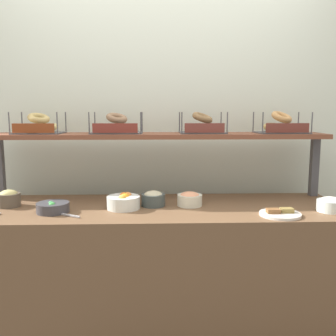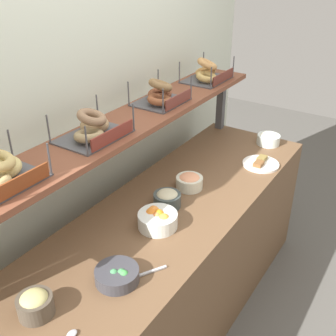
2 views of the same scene
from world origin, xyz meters
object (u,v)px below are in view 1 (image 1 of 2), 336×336
at_px(bowl_lox_spread, 190,199).
at_px(serving_spoon_near_plate, 63,214).
at_px(bowl_tuna_salad, 153,198).
at_px(bowl_fruit_salad, 124,201).
at_px(bagel_basket_plain, 39,126).
at_px(bowl_cream_cheese, 331,204).
at_px(serving_plate_white, 280,214).
at_px(bowl_veggie_mix, 53,207).
at_px(bagel_basket_everything, 117,126).
at_px(bagel_basket_sesame, 281,126).
at_px(bowl_hummus, 9,198).
at_px(bagel_basket_cinnamon_raisin, 202,126).

relative_size(bowl_lox_spread, serving_spoon_near_plate, 0.94).
relative_size(bowl_tuna_salad, bowl_fruit_salad, 0.75).
bearing_deg(bowl_lox_spread, bagel_basket_plain, 164.87).
bearing_deg(bowl_fruit_salad, bowl_tuna_salad, 18.57).
height_order(bowl_cream_cheese, bagel_basket_plain, bagel_basket_plain).
distance_m(bowl_tuna_salad, serving_plate_white, 0.75).
distance_m(bowl_lox_spread, serving_plate_white, 0.54).
distance_m(serving_plate_white, bagel_basket_plain, 1.61).
bearing_deg(bowl_veggie_mix, bagel_basket_everything, 49.02).
xyz_separation_m(bagel_basket_plain, bagel_basket_sesame, (1.61, -0.01, 0.00)).
xyz_separation_m(bowl_cream_cheese, bowl_veggie_mix, (-1.60, 0.04, -0.01)).
bearing_deg(bowl_fruit_salad, bowl_cream_cheese, -5.10).
bearing_deg(bowl_fruit_salad, bowl_veggie_mix, -169.77).
height_order(bagel_basket_plain, bagel_basket_sesame, bagel_basket_sesame).
relative_size(serving_plate_white, bagel_basket_plain, 0.74).
distance_m(bowl_tuna_salad, bowl_veggie_mix, 0.59).
height_order(bowl_lox_spread, bagel_basket_sesame, bagel_basket_sesame).
relative_size(bowl_hummus, bagel_basket_cinnamon_raisin, 0.45).
height_order(bowl_lox_spread, bowl_tuna_salad, bowl_tuna_salad).
bearing_deg(bowl_lox_spread, bagel_basket_cinnamon_raisin, 68.48).
bearing_deg(bowl_hummus, bowl_veggie_mix, -25.54).
bearing_deg(bowl_hummus, serving_plate_white, -9.16).
bearing_deg(bowl_tuna_salad, serving_plate_white, -18.92).
bearing_deg(bowl_cream_cheese, bowl_lox_spread, 168.60).
height_order(serving_plate_white, bagel_basket_cinnamon_raisin, bagel_basket_cinnamon_raisin).
height_order(serving_plate_white, bagel_basket_everything, bagel_basket_everything).
distance_m(bowl_veggie_mix, bagel_basket_everything, 0.68).
height_order(bowl_tuna_salad, bagel_basket_plain, bagel_basket_plain).
bearing_deg(bowl_tuna_salad, bowl_fruit_salad, -161.43).
xyz_separation_m(bowl_hummus, bagel_basket_sesame, (1.74, 0.23, 0.43)).
relative_size(serving_plate_white, bagel_basket_cinnamon_raisin, 0.76).
height_order(bagel_basket_everything, bagel_basket_cinnamon_raisin, bagel_basket_cinnamon_raisin).
xyz_separation_m(bowl_tuna_salad, bowl_fruit_salad, (-0.18, -0.06, -0.00)).
bearing_deg(bowl_veggie_mix, serving_spoon_near_plate, -41.92).
relative_size(bowl_veggie_mix, serving_plate_white, 0.81).
bearing_deg(bagel_basket_sesame, bagel_basket_cinnamon_raisin, 178.73).
xyz_separation_m(bowl_veggie_mix, bagel_basket_cinnamon_raisin, (0.90, 0.39, 0.45)).
relative_size(bowl_hummus, bagel_basket_sesame, 0.42).
xyz_separation_m(bowl_fruit_salad, bagel_basket_everything, (-0.06, 0.31, 0.43)).
distance_m(serving_spoon_near_plate, bagel_basket_cinnamon_raisin, 1.06).
xyz_separation_m(bowl_hummus, serving_spoon_near_plate, (0.38, -0.21, -0.04)).
xyz_separation_m(bowl_cream_cheese, bagel_basket_sesame, (-0.17, 0.41, 0.44)).
height_order(bowl_tuna_salad, serving_spoon_near_plate, bowl_tuna_salad).
distance_m(bowl_cream_cheese, bowl_veggie_mix, 1.60).
bearing_deg(bowl_cream_cheese, serving_plate_white, -166.73).
distance_m(bowl_fruit_salad, bagel_basket_sesame, 1.16).
distance_m(bowl_veggie_mix, serving_plate_white, 1.29).
distance_m(bowl_lox_spread, bowl_cream_cheese, 0.82).
height_order(bowl_veggie_mix, bagel_basket_cinnamon_raisin, bagel_basket_cinnamon_raisin).
bearing_deg(bowl_tuna_salad, bagel_basket_sesame, 16.03).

